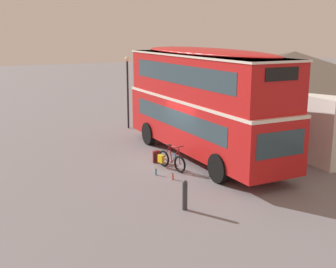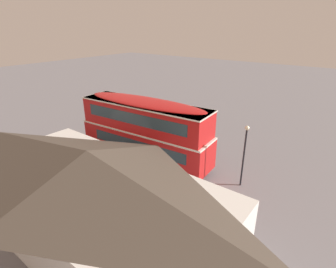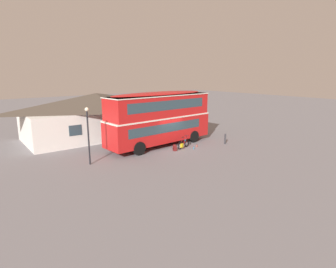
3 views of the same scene
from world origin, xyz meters
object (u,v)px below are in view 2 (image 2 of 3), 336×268
Objects in this scene: kerb_bollard at (128,128)px; backpack_on_ground at (164,148)px; water_bottle_blue_sports at (154,142)px; double_decker_bus at (145,128)px; touring_bicycle at (152,144)px; street_lamp at (245,149)px; water_bottle_red_squeeze at (145,142)px.

backpack_on_ground is at bearing 167.98° from kerb_bollard.
water_bottle_blue_sports is at bearing -22.68° from backpack_on_ground.
backpack_on_ground is (-0.07, -2.16, -2.37)m from double_decker_bus.
touring_bicycle is 0.41× the size of street_lamp.
touring_bicycle is at bearing 160.72° from water_bottle_red_squeeze.
double_decker_bus reaches higher than kerb_bollard.
backpack_on_ground is 1.71m from water_bottle_blue_sports.
touring_bicycle is 1.32m from water_bottle_red_squeeze.
street_lamp reaches higher than backpack_on_ground.
water_bottle_blue_sports is at bearing -152.43° from water_bottle_red_squeeze.
water_bottle_red_squeeze is 0.06× the size of street_lamp.
touring_bicycle is at bearing 162.70° from kerb_bollard.
double_decker_bus is 3.21m from backpack_on_ground.
street_lamp reaches higher than water_bottle_red_squeeze.
street_lamp is at bearing 168.77° from water_bottle_blue_sports.
street_lamp is (-7.05, -1.12, -0.08)m from double_decker_bus.
water_bottle_red_squeeze is at bearing -19.28° from touring_bicycle.
touring_bicycle is at bearing 120.01° from water_bottle_blue_sports.
water_bottle_red_squeeze is at bearing -8.01° from street_lamp.
water_bottle_red_squeeze is 0.25× the size of kerb_bollard.
street_lamp is (-6.98, 1.04, 2.29)m from backpack_on_ground.
water_bottle_blue_sports is 9.05m from street_lamp.
backpack_on_ground reaches higher than water_bottle_red_squeeze.
street_lamp is 12.43m from kerb_bollard.
street_lamp is at bearing 171.51° from backpack_on_ground.
double_decker_bus reaches higher than backpack_on_ground.
double_decker_bus reaches higher than street_lamp.
touring_bicycle is 6.88× the size of water_bottle_red_squeeze.
water_bottle_red_squeeze is at bearing -6.54° from backpack_on_ground.
water_bottle_blue_sports is at bearing -59.99° from touring_bicycle.
backpack_on_ground is at bearing 157.32° from water_bottle_blue_sports.
backpack_on_ground is 7.42m from street_lamp.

